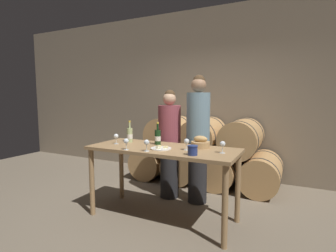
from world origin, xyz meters
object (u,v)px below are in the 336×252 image
(wine_glass_right, at_px, (187,142))
(wine_bottle_red, at_px, (158,137))
(blue_crock, at_px, (193,150))
(cheese_plate, at_px, (161,148))
(wine_glass_center, at_px, (147,143))
(person_right, at_px, (198,138))
(wine_bottle_white, at_px, (130,135))
(tasting_table, at_px, (163,156))
(wine_glass_far_left, at_px, (116,137))
(bread_basket, at_px, (200,143))
(wine_glass_left, at_px, (126,142))
(wine_glass_far_right, at_px, (222,144))
(person_left, at_px, (169,143))

(wine_glass_right, bearing_deg, wine_bottle_red, 160.44)
(blue_crock, xyz_separation_m, cheese_plate, (-0.46, 0.14, -0.05))
(cheese_plate, distance_m, wine_glass_right, 0.32)
(wine_glass_center, bearing_deg, wine_glass_right, 34.55)
(person_right, height_order, wine_bottle_red, person_right)
(wine_bottle_white, xyz_separation_m, cheese_plate, (0.61, -0.23, -0.09))
(tasting_table, relative_size, blue_crock, 16.20)
(tasting_table, distance_m, wine_glass_far_left, 0.70)
(person_right, distance_m, bread_basket, 0.53)
(person_right, height_order, blue_crock, person_right)
(tasting_table, relative_size, person_right, 1.01)
(wine_bottle_red, bearing_deg, wine_glass_right, -19.56)
(person_right, distance_m, wine_glass_left, 1.13)
(cheese_plate, xyz_separation_m, wine_glass_far_right, (0.71, 0.10, 0.09))
(person_left, height_order, wine_bottle_red, person_left)
(wine_bottle_white, distance_m, wine_glass_far_left, 0.21)
(bread_basket, bearing_deg, wine_glass_center, -134.96)
(blue_crock, relative_size, wine_glass_far_left, 0.85)
(person_left, bearing_deg, wine_bottle_red, -80.15)
(person_right, xyz_separation_m, wine_glass_right, (0.11, -0.71, 0.06))
(person_right, height_order, cheese_plate, person_right)
(wine_glass_left, bearing_deg, wine_glass_center, 7.73)
(wine_bottle_white, distance_m, wine_glass_right, 0.92)
(cheese_plate, height_order, wine_glass_left, wine_glass_left)
(wine_bottle_red, bearing_deg, wine_glass_far_right, -9.61)
(tasting_table, distance_m, wine_glass_right, 0.39)
(cheese_plate, bearing_deg, bread_basket, 36.88)
(bread_basket, bearing_deg, wine_glass_far_left, -167.06)
(bread_basket, relative_size, wine_glass_center, 1.70)
(wine_bottle_white, relative_size, wine_glass_far_right, 2.20)
(person_right, xyz_separation_m, wine_glass_far_right, (0.53, -0.69, 0.06))
(cheese_plate, height_order, wine_glass_right, wine_glass_right)
(blue_crock, height_order, wine_glass_far_right, wine_glass_far_right)
(person_left, xyz_separation_m, wine_bottle_red, (0.09, -0.54, 0.18))
(wine_glass_left, relative_size, wine_glass_far_right, 1.00)
(person_left, distance_m, wine_glass_left, 1.02)
(wine_glass_far_right, bearing_deg, wine_glass_far_left, -177.91)
(wine_glass_far_left, relative_size, wine_glass_right, 1.00)
(wine_bottle_red, relative_size, wine_glass_left, 2.18)
(tasting_table, xyz_separation_m, wine_glass_center, (-0.06, -0.28, 0.21))
(wine_bottle_red, height_order, wine_glass_left, wine_bottle_red)
(wine_glass_left, relative_size, wine_glass_center, 1.00)
(person_right, xyz_separation_m, cheese_plate, (-0.18, -0.78, -0.03))
(person_left, height_order, cheese_plate, person_left)
(wine_bottle_white, relative_size, bread_basket, 1.29)
(person_left, distance_m, cheese_plate, 0.83)
(person_right, bearing_deg, bread_basket, -66.92)
(person_left, bearing_deg, wine_glass_left, -94.15)
(person_left, relative_size, wine_bottle_white, 5.51)
(cheese_plate, relative_size, wine_glass_right, 1.84)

